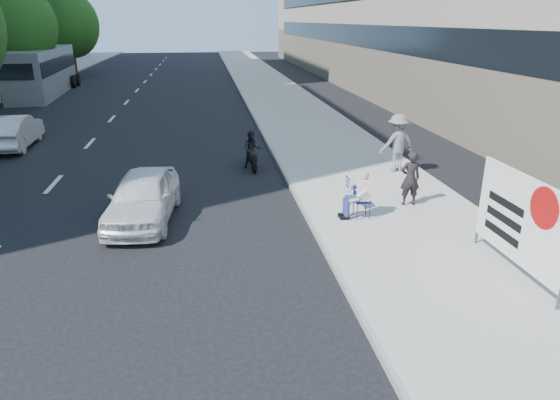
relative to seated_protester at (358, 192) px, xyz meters
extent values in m
plane|color=black|center=(-2.78, -3.20, -0.87)|extent=(160.00, 160.00, 0.00)
cube|color=#9F9C95|center=(1.22, 16.80, -0.80)|extent=(5.00, 120.00, 0.15)
cylinder|color=#382616|center=(-16.48, 26.80, 0.61)|extent=(0.30, 0.30, 2.97)
ellipsoid|color=#1C4713|center=(-16.48, 26.80, 4.02)|extent=(4.80, 4.80, 5.52)
cylinder|color=#382616|center=(-16.48, 40.80, 0.44)|extent=(0.30, 0.30, 2.62)
ellipsoid|color=#1C4713|center=(-16.48, 40.80, 3.91)|extent=(5.40, 5.40, 6.21)
cylinder|color=navy|center=(-0.07, -0.21, -0.50)|extent=(0.02, 0.02, 0.45)
cylinder|color=navy|center=(0.29, -0.21, -0.50)|extent=(0.02, 0.02, 0.45)
cylinder|color=navy|center=(-0.07, 0.15, -0.50)|extent=(0.02, 0.02, 0.45)
cylinder|color=navy|center=(0.29, 0.15, -0.50)|extent=(0.02, 0.02, 0.45)
cube|color=navy|center=(0.11, -0.03, -0.26)|extent=(0.40, 0.40, 0.03)
cube|color=navy|center=(0.11, 0.16, -0.07)|extent=(0.40, 0.02, 0.40)
cylinder|color=navy|center=(-0.11, -0.13, -0.17)|extent=(0.44, 0.17, 0.17)
cylinder|color=navy|center=(-0.33, -0.13, -0.40)|extent=(0.14, 0.14, 0.46)
cube|color=black|center=(-0.39, -0.13, -0.67)|extent=(0.26, 0.11, 0.10)
cylinder|color=navy|center=(-0.11, 0.07, -0.17)|extent=(0.44, 0.17, 0.17)
cylinder|color=navy|center=(-0.33, 0.07, -0.40)|extent=(0.14, 0.14, 0.46)
cube|color=black|center=(-0.39, 0.07, -0.67)|extent=(0.26, 0.11, 0.10)
cube|color=silver|center=(0.13, -0.03, 0.09)|extent=(0.26, 0.42, 0.56)
sphere|color=tan|center=(0.13, -0.03, 0.46)|extent=(0.23, 0.23, 0.23)
ellipsoid|color=gray|center=(0.15, -0.03, 0.49)|extent=(0.22, 0.24, 0.19)
ellipsoid|color=gray|center=(0.05, -0.03, 0.39)|extent=(0.10, 0.14, 0.13)
cylinder|color=silver|center=(0.01, -0.27, 0.06)|extent=(0.30, 0.10, 0.25)
cylinder|color=tan|center=(-0.19, -0.27, -0.12)|extent=(0.29, 0.09, 0.14)
cylinder|color=silver|center=(0.06, 0.23, 0.11)|extent=(0.26, 0.20, 0.32)
cylinder|color=tan|center=(-0.07, 0.37, 0.01)|extent=(0.30, 0.21, 0.18)
cube|color=white|center=(-0.14, 0.52, 0.14)|extent=(0.03, 0.55, 0.40)
imported|color=slate|center=(2.68, 4.15, 0.30)|extent=(1.44, 0.99, 2.05)
imported|color=black|center=(1.78, 0.74, 0.08)|extent=(0.61, 0.42, 1.61)
cylinder|color=#4C4C4C|center=(2.38, -2.08, 0.38)|extent=(0.06, 0.06, 2.20)
cube|color=white|center=(2.36, -3.58, 0.53)|extent=(0.04, 3.00, 1.90)
cylinder|color=#A50C0C|center=(2.33, -4.28, 1.03)|extent=(0.01, 0.84, 0.84)
cube|color=black|center=(2.33, -3.08, 0.68)|extent=(0.01, 1.30, 0.18)
cube|color=black|center=(2.33, -3.08, 0.33)|extent=(0.01, 1.30, 0.18)
cube|color=black|center=(2.33, -3.08, -0.02)|extent=(0.01, 1.30, 0.18)
imported|color=white|center=(-5.84, 1.01, -0.18)|extent=(2.05, 4.23, 1.39)
imported|color=#BCBCBC|center=(-12.35, 10.51, -0.15)|extent=(1.72, 4.43, 1.44)
cylinder|color=black|center=(-2.35, 5.13, -0.55)|extent=(0.14, 0.64, 0.64)
cylinder|color=black|center=(-2.35, 6.53, -0.55)|extent=(0.14, 0.64, 0.64)
cube|color=black|center=(-2.35, 5.83, -0.32)|extent=(0.29, 1.21, 0.35)
imported|color=black|center=(-2.35, 5.73, -0.16)|extent=(0.71, 0.56, 1.42)
cube|color=slate|center=(-15.78, 27.66, 0.78)|extent=(3.18, 12.12, 3.30)
cube|color=black|center=(-17.05, 27.66, 1.33)|extent=(0.71, 11.48, 1.00)
cube|color=black|center=(-14.51, 27.66, 1.33)|extent=(0.71, 11.48, 1.00)
cube|color=black|center=(-15.78, 21.64, 1.33)|extent=(2.40, 0.20, 1.00)
cylinder|color=black|center=(-17.03, 23.16, -0.37)|extent=(0.31, 1.01, 1.00)
cylinder|color=black|center=(-14.53, 23.16, -0.37)|extent=(0.31, 1.01, 1.00)
cylinder|color=black|center=(-17.03, 25.16, -0.37)|extent=(0.31, 1.01, 1.00)
cylinder|color=black|center=(-14.53, 25.16, -0.37)|extent=(0.31, 1.01, 1.00)
cylinder|color=black|center=(-17.03, 31.16, -0.37)|extent=(0.31, 1.01, 1.00)
cylinder|color=black|center=(-14.53, 31.16, -0.37)|extent=(0.31, 1.01, 1.00)
cylinder|color=black|center=(-17.03, 32.66, -0.37)|extent=(0.31, 1.01, 1.00)
cylinder|color=black|center=(-14.53, 32.66, -0.37)|extent=(0.31, 1.01, 1.00)
camera|label=1|loc=(-4.01, -12.37, 4.44)|focal=32.00mm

